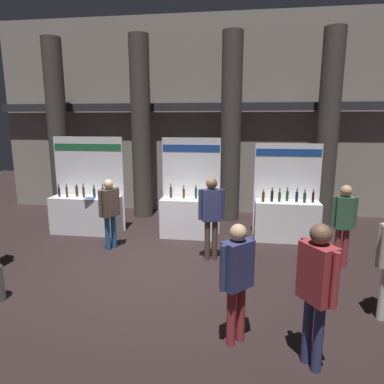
{
  "coord_description": "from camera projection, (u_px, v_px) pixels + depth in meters",
  "views": [
    {
      "loc": [
        1.71,
        -6.4,
        3.0
      ],
      "look_at": [
        0.58,
        1.44,
        1.36
      ],
      "focal_mm": 32.13,
      "sensor_mm": 36.0,
      "label": 1
    }
  ],
  "objects": [
    {
      "name": "visitor_2",
      "position": [
        109.0,
        208.0,
        8.03
      ],
      "size": [
        0.42,
        0.54,
        1.69
      ],
      "rotation": [
        0.0,
        0.0,
        1.06
      ],
      "color": "navy",
      "rests_on": "ground_plane"
    },
    {
      "name": "visitor_0",
      "position": [
        211.0,
        211.0,
        7.39
      ],
      "size": [
        0.55,
        0.29,
        1.83
      ],
      "rotation": [
        0.0,
        0.0,
        3.37
      ],
      "color": "#47382D",
      "rests_on": "ground_plane"
    },
    {
      "name": "visitor_1",
      "position": [
        237.0,
        273.0,
        4.55
      ],
      "size": [
        0.46,
        0.46,
        1.7
      ],
      "rotation": [
        0.0,
        0.0,
        0.8
      ],
      "color": "maroon",
      "rests_on": "ground_plane"
    },
    {
      "name": "ground_plane",
      "position": [
        154.0,
        270.0,
        7.05
      ],
      "size": [
        25.63,
        25.63,
        0.0
      ],
      "primitive_type": "plane",
      "color": "black"
    },
    {
      "name": "visitor_3",
      "position": [
        344.0,
        220.0,
        6.99
      ],
      "size": [
        0.49,
        0.26,
        1.75
      ],
      "rotation": [
        0.0,
        0.0,
        6.2
      ],
      "color": "maroon",
      "rests_on": "ground_plane"
    },
    {
      "name": "exhibitor_booth_0",
      "position": [
        87.0,
        210.0,
        9.33
      ],
      "size": [
        1.95,
        0.73,
        2.59
      ],
      "color": "white",
      "rests_on": "ground_plane"
    },
    {
      "name": "exhibitor_booth_2",
      "position": [
        286.0,
        216.0,
        8.74
      ],
      "size": [
        1.67,
        0.66,
        2.45
      ],
      "color": "white",
      "rests_on": "ground_plane"
    },
    {
      "name": "visitor_4",
      "position": [
        317.0,
        282.0,
        4.06
      ],
      "size": [
        0.45,
        0.52,
        1.85
      ],
      "rotation": [
        0.0,
        0.0,
        2.13
      ],
      "color": "navy",
      "rests_on": "ground_plane"
    },
    {
      "name": "exhibitor_booth_1",
      "position": [
        190.0,
        213.0,
        9.03
      ],
      "size": [
        1.55,
        0.66,
        2.58
      ],
      "color": "white",
      "rests_on": "ground_plane"
    },
    {
      "name": "hall_colonnade",
      "position": [
        189.0,
        120.0,
        10.98
      ],
      "size": [
        12.81,
        1.39,
        6.25
      ],
      "color": "gray",
      "rests_on": "ground_plane"
    }
  ]
}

